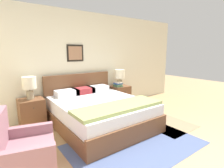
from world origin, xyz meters
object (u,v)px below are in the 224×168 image
Objects in this scene: table_lamp_near_window at (29,85)px; table_lamp_by_door at (120,75)px; armchair at (23,156)px; nightstand_near_window at (32,113)px; nightstand_by_door at (120,96)px; bed at (100,111)px.

table_lamp_near_window and table_lamp_by_door have the same top height.
armchair is at bearing -105.21° from table_lamp_near_window.
nightstand_near_window is 1.27× the size of table_lamp_near_window.
nightstand_by_door is (2.87, 1.62, 0.00)m from armchair.
table_lamp_by_door reaches higher than armchair.
bed is 1.46m from nightstand_near_window.
bed reaches higher than nightstand_near_window.
nightstand_by_door is (2.42, 0.00, 0.00)m from nightstand_near_window.
armchair is at bearing -153.71° from bed.
nightstand_near_window is at bearing 180.00° from nightstand_by_door.
armchair is 1.68m from nightstand_near_window.
table_lamp_near_window is (0.44, 1.62, 0.62)m from armchair.
nightstand_by_door is at bearing 33.59° from bed.
table_lamp_near_window reaches higher than nightstand_near_window.
bed is at bearing -146.15° from table_lamp_by_door.
bed is 1.46m from nightstand_by_door.
table_lamp_near_window is at bearing 146.62° from bed.
table_lamp_near_window is 1.00× the size of table_lamp_by_door.
nightstand_by_door is at bearing 133.83° from armchair.
bed reaches higher than armchair.
nightstand_near_window is 2.48m from table_lamp_by_door.
nightstand_near_window is 1.00× the size of nightstand_by_door.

